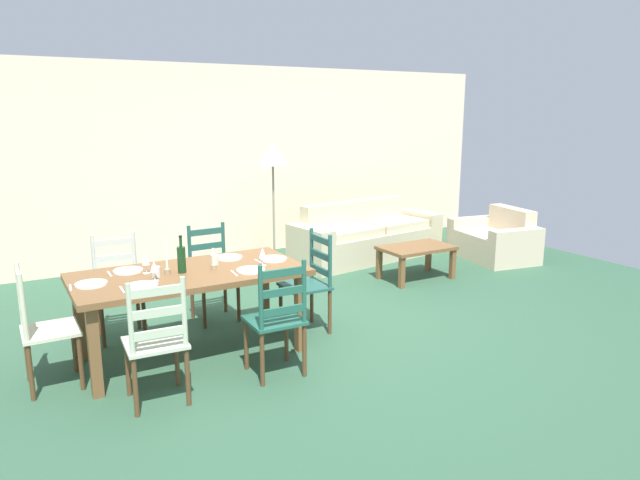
# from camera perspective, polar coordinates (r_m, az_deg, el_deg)

# --- Properties ---
(ground_plane) EXTENTS (9.60, 9.60, 0.02)m
(ground_plane) POSITION_cam_1_polar(r_m,az_deg,el_deg) (5.69, -0.03, -8.82)
(ground_plane) COLOR #2E533B
(wall_far) EXTENTS (9.60, 0.16, 2.70)m
(wall_far) POSITION_cam_1_polar(r_m,az_deg,el_deg) (8.35, -11.49, 7.41)
(wall_far) COLOR beige
(wall_far) RESTS_ON ground_plane
(dining_table) EXTENTS (1.90, 0.96, 0.75)m
(dining_table) POSITION_cam_1_polar(r_m,az_deg,el_deg) (5.01, -12.69, -3.99)
(dining_table) COLOR brown
(dining_table) RESTS_ON ground_plane
(dining_chair_near_left) EXTENTS (0.44, 0.43, 0.96)m
(dining_chair_near_left) POSITION_cam_1_polar(r_m,az_deg,el_deg) (4.30, -15.82, -9.59)
(dining_chair_near_left) COLOR beige
(dining_chair_near_left) RESTS_ON ground_plane
(dining_chair_near_right) EXTENTS (0.43, 0.41, 0.96)m
(dining_chair_near_right) POSITION_cam_1_polar(r_m,az_deg,el_deg) (4.59, -4.25, -7.73)
(dining_chair_near_right) COLOR #225947
(dining_chair_near_right) RESTS_ON ground_plane
(dining_chair_far_left) EXTENTS (0.45, 0.43, 0.96)m
(dining_chair_far_left) POSITION_cam_1_polar(r_m,az_deg,el_deg) (5.68, -19.27, -4.39)
(dining_chair_far_left) COLOR beige
(dining_chair_far_left) RESTS_ON ground_plane
(dining_chair_far_right) EXTENTS (0.43, 0.41, 0.96)m
(dining_chair_far_right) POSITION_cam_1_polar(r_m,az_deg,el_deg) (5.92, -10.59, -3.20)
(dining_chair_far_right) COLOR #235146
(dining_chair_far_right) RESTS_ON ground_plane
(dining_chair_head_west) EXTENTS (0.40, 0.42, 0.96)m
(dining_chair_head_west) POSITION_cam_1_polar(r_m,az_deg,el_deg) (4.85, -25.68, -7.82)
(dining_chair_head_west) COLOR beige
(dining_chair_head_west) RESTS_ON ground_plane
(dining_chair_head_east) EXTENTS (0.41, 0.43, 0.96)m
(dining_chair_head_east) POSITION_cam_1_polar(r_m,az_deg,el_deg) (5.51, -1.01, -4.19)
(dining_chair_head_east) COLOR #24544B
(dining_chair_head_east) RESTS_ON ground_plane
(dinner_plate_near_left) EXTENTS (0.24, 0.24, 0.02)m
(dinner_plate_near_left) POSITION_cam_1_polar(r_m,az_deg,el_deg) (4.64, -17.12, -4.34)
(dinner_plate_near_left) COLOR white
(dinner_plate_near_left) RESTS_ON dining_table
(fork_near_left) EXTENTS (0.02, 0.17, 0.01)m
(fork_near_left) POSITION_cam_1_polar(r_m,az_deg,el_deg) (4.62, -18.93, -4.64)
(fork_near_left) COLOR silver
(fork_near_left) RESTS_ON dining_table
(dinner_plate_near_right) EXTENTS (0.24, 0.24, 0.02)m
(dinner_plate_near_right) POSITION_cam_1_polar(r_m,az_deg,el_deg) (4.91, -6.84, -2.97)
(dinner_plate_near_right) COLOR white
(dinner_plate_near_right) RESTS_ON dining_table
(fork_near_right) EXTENTS (0.03, 0.17, 0.01)m
(fork_near_right) POSITION_cam_1_polar(r_m,az_deg,el_deg) (4.85, -8.46, -3.26)
(fork_near_right) COLOR silver
(fork_near_right) RESTS_ON dining_table
(dinner_plate_far_left) EXTENTS (0.24, 0.24, 0.02)m
(dinner_plate_far_left) POSITION_cam_1_polar(r_m,az_deg,el_deg) (5.12, -18.40, -2.88)
(dinner_plate_far_left) COLOR white
(dinner_plate_far_left) RESTS_ON dining_table
(fork_far_left) EXTENTS (0.02, 0.17, 0.01)m
(fork_far_left) POSITION_cam_1_polar(r_m,az_deg,el_deg) (5.09, -20.04, -3.15)
(fork_far_left) COLOR silver
(fork_far_left) RESTS_ON dining_table
(dinner_plate_far_right) EXTENTS (0.24, 0.24, 0.02)m
(dinner_plate_far_right) POSITION_cam_1_polar(r_m,az_deg,el_deg) (5.36, -8.95, -1.71)
(dinner_plate_far_right) COLOR white
(dinner_plate_far_right) RESTS_ON dining_table
(fork_far_right) EXTENTS (0.03, 0.17, 0.01)m
(fork_far_right) POSITION_cam_1_polar(r_m,az_deg,el_deg) (5.31, -10.46, -1.96)
(fork_far_right) COLOR silver
(fork_far_right) RESTS_ON dining_table
(dinner_plate_head_west) EXTENTS (0.24, 0.24, 0.02)m
(dinner_plate_head_west) POSITION_cam_1_polar(r_m,az_deg,el_deg) (4.83, -21.61, -4.04)
(dinner_plate_head_west) COLOR white
(dinner_plate_head_west) RESTS_ON dining_table
(fork_head_west) EXTENTS (0.03, 0.17, 0.01)m
(fork_head_west) POSITION_cam_1_polar(r_m,az_deg,el_deg) (4.81, -23.37, -4.32)
(fork_head_west) COLOR silver
(fork_head_west) RESTS_ON dining_table
(dinner_plate_head_east) EXTENTS (0.24, 0.24, 0.02)m
(dinner_plate_head_east) POSITION_cam_1_polar(r_m,az_deg,el_deg) (5.26, -4.61, -1.86)
(dinner_plate_head_east) COLOR white
(dinner_plate_head_east) RESTS_ON dining_table
(fork_head_east) EXTENTS (0.02, 0.17, 0.01)m
(fork_head_east) POSITION_cam_1_polar(r_m,az_deg,el_deg) (5.20, -6.10, -2.13)
(fork_head_east) COLOR silver
(fork_head_east) RESTS_ON dining_table
(wine_bottle) EXTENTS (0.07, 0.07, 0.32)m
(wine_bottle) POSITION_cam_1_polar(r_m,az_deg,el_deg) (4.94, -13.49, -1.82)
(wine_bottle) COLOR #143819
(wine_bottle) RESTS_ON dining_table
(wine_glass_near_left) EXTENTS (0.06, 0.06, 0.16)m
(wine_glass_near_left) POSITION_cam_1_polar(r_m,az_deg,el_deg) (4.75, -16.02, -2.62)
(wine_glass_near_left) COLOR white
(wine_glass_near_left) RESTS_ON dining_table
(wine_glass_near_right) EXTENTS (0.06, 0.06, 0.16)m
(wine_glass_near_right) POSITION_cam_1_polar(r_m,az_deg,el_deg) (5.04, -5.69, -1.33)
(wine_glass_near_right) COLOR white
(wine_glass_near_right) RESTS_ON dining_table
(wine_glass_far_left) EXTENTS (0.06, 0.06, 0.16)m
(wine_glass_far_left) POSITION_cam_1_polar(r_m,az_deg,el_deg) (4.99, -16.80, -1.95)
(wine_glass_far_left) COLOR white
(wine_glass_far_left) RESTS_ON dining_table
(coffee_cup_primary) EXTENTS (0.07, 0.07, 0.09)m
(coffee_cup_primary) POSITION_cam_1_polar(r_m,az_deg,el_deg) (5.14, -10.34, -1.95)
(coffee_cup_primary) COLOR beige
(coffee_cup_primary) RESTS_ON dining_table
(coffee_cup_secondary) EXTENTS (0.07, 0.07, 0.09)m
(coffee_cup_secondary) POSITION_cam_1_polar(r_m,az_deg,el_deg) (4.86, -15.84, -3.06)
(coffee_cup_secondary) COLOR beige
(coffee_cup_secondary) RESTS_ON dining_table
(candle_tall) EXTENTS (0.05, 0.05, 0.30)m
(candle_tall) POSITION_cam_1_polar(r_m,az_deg,el_deg) (4.94, -14.84, -2.27)
(candle_tall) COLOR #998C66
(candle_tall) RESTS_ON dining_table
(candle_short) EXTENTS (0.05, 0.05, 0.19)m
(candle_short) POSITION_cam_1_polar(r_m,az_deg,el_deg) (5.00, -10.44, -2.31)
(candle_short) COLOR #998C66
(candle_short) RESTS_ON dining_table
(couch) EXTENTS (2.37, 1.10, 0.80)m
(couch) POSITION_cam_1_polar(r_m,az_deg,el_deg) (8.31, 4.40, 0.21)
(couch) COLOR beige
(couch) RESTS_ON ground_plane
(coffee_table) EXTENTS (0.90, 0.56, 0.42)m
(coffee_table) POSITION_cam_1_polar(r_m,az_deg,el_deg) (7.33, 9.47, -1.10)
(coffee_table) COLOR brown
(coffee_table) RESTS_ON ground_plane
(armchair_upholstered) EXTENTS (0.98, 1.27, 0.72)m
(armchair_upholstered) POSITION_cam_1_polar(r_m,az_deg,el_deg) (8.65, 17.04, -0.12)
(armchair_upholstered) COLOR beige
(armchair_upholstered) RESTS_ON ground_plane
(standing_lamp) EXTENTS (0.40, 0.40, 1.64)m
(standing_lamp) POSITION_cam_1_polar(r_m,az_deg,el_deg) (7.64, -4.67, 7.61)
(standing_lamp) COLOR #332D28
(standing_lamp) RESTS_ON ground_plane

